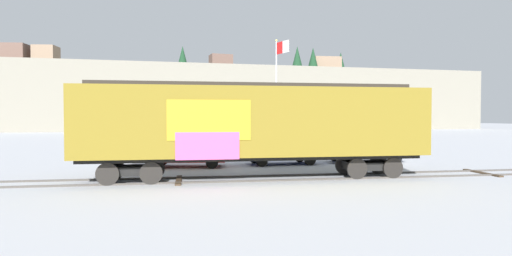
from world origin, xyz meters
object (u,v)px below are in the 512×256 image
(parked_car_blue, at_px, (281,150))
(parked_car_white, at_px, (364,148))
(flagpole, at_px, (279,78))
(freight_car, at_px, (255,123))
(parked_car_red, at_px, (186,151))

(parked_car_blue, bearing_deg, parked_car_white, -0.31)
(flagpole, distance_m, parked_car_white, 9.42)
(freight_car, xyz_separation_m, flagpole, (4.73, 12.54, 3.22))
(parked_car_red, bearing_deg, parked_car_blue, -0.44)
(freight_car, xyz_separation_m, parked_car_red, (-2.73, 5.17, -1.61))
(freight_car, distance_m, parked_car_red, 6.06)
(freight_car, height_order, parked_car_blue, freight_car)
(freight_car, xyz_separation_m, parked_car_blue, (2.70, 5.13, -1.65))
(parked_car_red, bearing_deg, freight_car, -62.20)
(parked_car_blue, bearing_deg, flagpole, 74.68)
(parked_car_white, bearing_deg, parked_car_red, 179.62)
(parked_car_red, distance_m, parked_car_blue, 5.43)
(parked_car_red, height_order, parked_car_blue, parked_car_red)
(flagpole, relative_size, parked_car_red, 1.92)
(freight_car, distance_m, parked_car_blue, 6.03)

